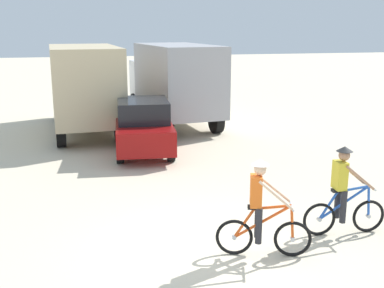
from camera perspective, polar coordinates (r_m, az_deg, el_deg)
The scene contains 6 objects.
ground_plane at distance 9.14m, azimuth 2.60°, elevation -12.54°, with size 120.00×120.00×0.00m, color beige.
box_truck_tan_camper at distance 19.09m, azimuth -12.77°, elevation 6.97°, with size 2.67×6.85×3.35m.
box_truck_grey_hauler at distance 20.19m, azimuth -2.23°, elevation 7.65°, with size 3.01×6.95×3.35m.
sedan_parked at distance 15.78m, azimuth -5.86°, elevation 2.18°, with size 2.14×4.35×1.76m.
cyclist_orange_shirt at distance 8.68m, azimuth 8.24°, elevation -8.02°, with size 1.66×0.69×1.82m.
cyclist_cowboy_hat at distance 9.93m, azimuth 17.61°, elevation -5.72°, with size 1.73×0.52×1.82m.
Camera 1 is at (-2.35, -7.84, 4.07)m, focal length 44.65 mm.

